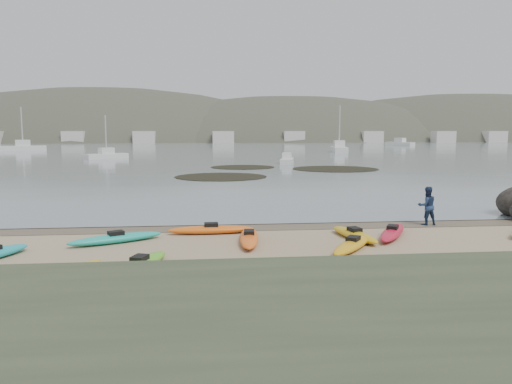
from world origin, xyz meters
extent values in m
plane|color=tan|center=(0.00, 0.00, 0.00)|extent=(600.00, 600.00, 0.00)
plane|color=brown|center=(0.00, -0.30, 0.00)|extent=(60.00, 60.00, 0.00)
plane|color=slate|center=(0.00, 300.00, 0.01)|extent=(1200.00, 1200.00, 0.00)
ellipsoid|color=red|center=(5.23, -3.04, 0.17)|extent=(2.49, 3.61, 0.34)
ellipsoid|color=#1BAC9C|center=(-5.67, -3.09, 0.17)|extent=(3.55, 2.29, 0.34)
ellipsoid|color=orange|center=(-2.04, -1.76, 0.17)|extent=(3.61, 0.84, 0.34)
ellipsoid|color=gold|center=(3.56, -3.33, 0.17)|extent=(1.44, 3.27, 0.34)
ellipsoid|color=#58BA25|center=(-4.29, -7.00, 0.17)|extent=(1.83, 3.43, 0.34)
ellipsoid|color=orange|center=(-0.62, -3.45, 0.17)|extent=(1.04, 3.75, 0.34)
ellipsoid|color=gold|center=(3.02, -4.95, 0.17)|extent=(2.66, 3.37, 0.34)
ellipsoid|color=gold|center=(-6.02, -7.92, 0.17)|extent=(1.45, 3.32, 0.34)
imported|color=navy|center=(7.68, -0.80, 0.87)|extent=(0.86, 0.68, 1.75)
cylinder|color=black|center=(-0.83, 23.30, 0.03)|extent=(8.46, 8.46, 0.04)
cylinder|color=black|center=(11.97, 31.35, 0.03)|extent=(9.43, 9.43, 0.04)
cylinder|color=black|center=(2.05, 34.94, 0.03)|extent=(7.36, 7.36, 0.04)
cube|color=silver|center=(-16.90, 54.38, 0.44)|extent=(6.15, 5.19, 0.89)
cube|color=silver|center=(8.21, 40.99, 0.37)|extent=(2.60, 5.49, 0.74)
cube|color=silver|center=(23.64, 72.54, 0.62)|extent=(3.75, 9.07, 1.23)
cube|color=silver|center=(-39.45, 85.01, 0.62)|extent=(9.11, 5.32, 1.23)
cube|color=silver|center=(51.58, 111.63, 0.58)|extent=(6.24, 8.33, 1.16)
ellipsoid|color=#384235|center=(-45.00, 195.00, -18.00)|extent=(220.00, 120.00, 80.00)
ellipsoid|color=#384235|center=(35.00, 190.00, -15.30)|extent=(200.00, 110.00, 68.00)
ellipsoid|color=#384235|center=(120.00, 200.00, -17.10)|extent=(230.00, 130.00, 76.00)
cube|color=beige|center=(-66.00, 145.00, 2.00)|extent=(7.00, 5.00, 4.00)
cube|color=beige|center=(-42.00, 145.00, 2.00)|extent=(7.00, 5.00, 4.00)
cube|color=beige|center=(-18.00, 145.00, 2.00)|extent=(7.00, 5.00, 4.00)
cube|color=beige|center=(6.00, 145.00, 2.00)|extent=(7.00, 5.00, 4.00)
cube|color=beige|center=(30.00, 145.00, 2.00)|extent=(7.00, 5.00, 4.00)
cube|color=beige|center=(54.00, 145.00, 2.00)|extent=(7.00, 5.00, 4.00)
cube|color=beige|center=(78.00, 145.00, 2.00)|extent=(7.00, 5.00, 4.00)
cube|color=beige|center=(102.00, 145.00, 2.00)|extent=(7.00, 5.00, 4.00)
camera|label=1|loc=(-2.27, -22.12, 4.25)|focal=35.00mm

